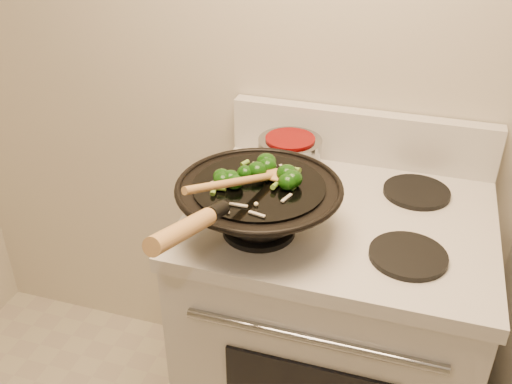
% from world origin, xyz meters
% --- Properties ---
extents(stove, '(0.78, 0.67, 1.08)m').
position_xyz_m(stove, '(-0.28, 1.17, 0.47)').
color(stove, silver).
rests_on(stove, ground).
extents(wok, '(0.40, 0.66, 0.27)m').
position_xyz_m(wok, '(-0.46, 1.01, 1.00)').
color(wok, black).
rests_on(wok, stove).
extents(stirfry, '(0.23, 0.25, 0.04)m').
position_xyz_m(stirfry, '(-0.46, 1.04, 1.07)').
color(stirfry, '#0F3808').
rests_on(stirfry, wok).
extents(wooden_spoon, '(0.17, 0.31, 0.10)m').
position_xyz_m(wooden_spoon, '(-0.46, 0.99, 1.09)').
color(wooden_spoon, '#B88548').
rests_on(wooden_spoon, wok).
extents(saucepan, '(0.18, 0.29, 0.11)m').
position_xyz_m(saucepan, '(-0.46, 1.32, 0.99)').
color(saucepan, gray).
rests_on(saucepan, stove).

